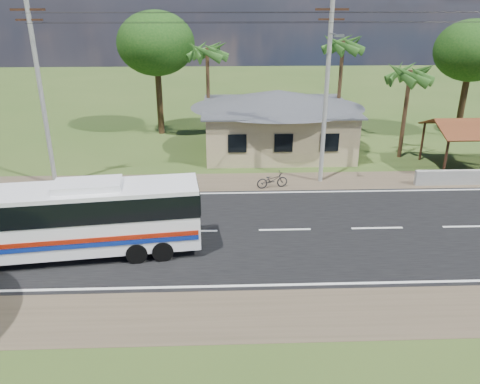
# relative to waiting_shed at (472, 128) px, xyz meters

# --- Properties ---
(ground) EXTENTS (120.00, 120.00, 0.00)m
(ground) POSITION_rel_waiting_shed_xyz_m (-13.00, -8.50, -2.73)
(ground) COLOR #304C1B
(ground) RESTS_ON ground
(road) EXTENTS (120.00, 16.00, 0.03)m
(road) POSITION_rel_waiting_shed_xyz_m (-13.00, -8.50, -2.72)
(road) COLOR black
(road) RESTS_ON ground
(house) EXTENTS (12.40, 10.00, 5.00)m
(house) POSITION_rel_waiting_shed_xyz_m (-12.00, 4.50, -0.09)
(house) COLOR tan
(house) RESTS_ON ground
(waiting_shed) EXTENTS (5.20, 4.48, 3.35)m
(waiting_shed) POSITION_rel_waiting_shed_xyz_m (0.00, 0.00, 0.00)
(waiting_shed) COLOR #362013
(waiting_shed) RESTS_ON ground
(concrete_barrier) EXTENTS (7.00, 0.30, 0.90)m
(concrete_barrier) POSITION_rel_waiting_shed_xyz_m (-1.00, -2.90, -2.28)
(concrete_barrier) COLOR #9E9E99
(concrete_barrier) RESTS_ON ground
(utility_poles) EXTENTS (32.80, 2.22, 11.00)m
(utility_poles) POSITION_rel_waiting_shed_xyz_m (-10.33, -2.01, 3.04)
(utility_poles) COLOR #9E9E99
(utility_poles) RESTS_ON ground
(palm_near) EXTENTS (2.80, 2.80, 6.70)m
(palm_near) POSITION_rel_waiting_shed_xyz_m (-3.50, 2.50, 2.98)
(palm_near) COLOR #47301E
(palm_near) RESTS_ON ground
(palm_mid) EXTENTS (2.80, 2.80, 8.20)m
(palm_mid) POSITION_rel_waiting_shed_xyz_m (-7.00, 7.00, 4.43)
(palm_mid) COLOR #47301E
(palm_mid) RESTS_ON ground
(palm_far) EXTENTS (2.80, 2.80, 7.70)m
(palm_far) POSITION_rel_waiting_shed_xyz_m (-17.00, 7.50, 3.95)
(palm_far) COLOR #47301E
(palm_far) RESTS_ON ground
(tree_behind_house) EXTENTS (6.00, 6.00, 9.61)m
(tree_behind_house) POSITION_rel_waiting_shed_xyz_m (-21.00, 9.50, 4.39)
(tree_behind_house) COLOR #47301E
(tree_behind_house) RESTS_ON ground
(tree_behind_shed) EXTENTS (5.60, 5.60, 9.02)m
(tree_behind_shed) POSITION_rel_waiting_shed_xyz_m (3.00, 7.50, 3.95)
(tree_behind_shed) COLOR #47301E
(tree_behind_shed) RESTS_ON ground
(coach_bus) EXTENTS (11.05, 3.61, 3.37)m
(coach_bus) POSITION_rel_waiting_shed_xyz_m (-22.40, -10.55, -0.80)
(coach_bus) COLOR white
(coach_bus) RESTS_ON ground
(motorcycle) EXTENTS (1.95, 1.01, 0.97)m
(motorcycle) POSITION_rel_waiting_shed_xyz_m (-13.06, -3.00, -2.24)
(motorcycle) COLOR black
(motorcycle) RESTS_ON ground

